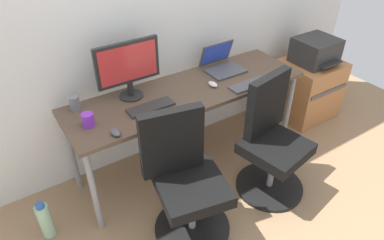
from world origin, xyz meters
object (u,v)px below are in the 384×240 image
(side_cabinet, at_px, (307,89))
(coffee_mug, at_px, (88,120))
(water_bottle_on_floor, at_px, (45,220))
(desktop_monitor, at_px, (128,66))
(office_chair_right, at_px, (271,142))
(open_laptop, at_px, (222,64))
(office_chair_left, at_px, (186,182))
(printer, at_px, (315,51))

(side_cabinet, height_order, coffee_mug, coffee_mug)
(water_bottle_on_floor, xyz_separation_m, coffee_mug, (0.44, 0.07, 0.64))
(desktop_monitor, relative_size, coffee_mug, 5.22)
(office_chair_right, relative_size, desktop_monitor, 1.96)
(open_laptop, bearing_deg, office_chair_left, -139.16)
(printer, distance_m, open_laptop, 1.03)
(office_chair_left, distance_m, open_laptop, 1.13)
(printer, bearing_deg, office_chair_left, -163.24)
(water_bottle_on_floor, distance_m, desktop_monitor, 1.21)
(side_cabinet, bearing_deg, printer, -90.00)
(printer, xyz_separation_m, water_bottle_on_floor, (-2.69, -0.09, -0.57))
(water_bottle_on_floor, relative_size, desktop_monitor, 0.65)
(office_chair_left, distance_m, desktop_monitor, 0.91)
(open_laptop, relative_size, coffee_mug, 3.37)
(desktop_monitor, bearing_deg, side_cabinet, -5.07)
(water_bottle_on_floor, bearing_deg, open_laptop, 8.26)
(office_chair_left, relative_size, coffee_mug, 10.22)
(printer, relative_size, coffee_mug, 4.35)
(office_chair_left, xyz_separation_m, office_chair_right, (0.78, 0.00, 0.00))
(printer, bearing_deg, coffee_mug, -179.42)
(office_chair_right, xyz_separation_m, printer, (1.05, 0.55, 0.29))
(water_bottle_on_floor, bearing_deg, side_cabinet, 1.98)
(water_bottle_on_floor, bearing_deg, office_chair_right, -15.66)
(office_chair_right, bearing_deg, coffee_mug, 156.17)
(office_chair_right, distance_m, open_laptop, 0.79)
(office_chair_left, bearing_deg, water_bottle_on_floor, 151.92)
(printer, bearing_deg, water_bottle_on_floor, -178.04)
(desktop_monitor, bearing_deg, water_bottle_on_floor, -162.92)
(desktop_monitor, bearing_deg, coffee_mug, -154.58)
(side_cabinet, xyz_separation_m, desktop_monitor, (-1.85, 0.16, 0.69))
(desktop_monitor, height_order, coffee_mug, desktop_monitor)
(side_cabinet, xyz_separation_m, printer, (-0.00, -0.00, 0.42))
(side_cabinet, bearing_deg, office_chair_left, -163.21)
(side_cabinet, distance_m, water_bottle_on_floor, 2.69)
(printer, bearing_deg, desktop_monitor, 174.90)
(coffee_mug, bearing_deg, office_chair_right, -23.83)
(water_bottle_on_floor, bearing_deg, coffee_mug, 8.90)
(office_chair_left, bearing_deg, office_chair_right, 0.01)
(office_chair_left, distance_m, coffee_mug, 0.76)
(open_laptop, bearing_deg, side_cabinet, -8.39)
(water_bottle_on_floor, bearing_deg, office_chair_left, -28.08)
(open_laptop, xyz_separation_m, coffee_mug, (-1.23, -0.17, -0.01))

